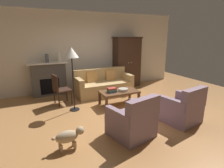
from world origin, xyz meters
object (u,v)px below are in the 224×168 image
object	(u,v)px
armoire	(127,62)
couch	(103,85)
fireplace	(49,79)
fruit_bowl	(123,90)
armchair_near_left	(133,122)
side_chair_wooden	(59,88)
mantel_vase_slate	(47,58)
mantel_vase_cream	(59,57)
dog	(69,136)
armchair_near_right	(182,109)
coffee_table	(119,93)
book_stack	(112,90)
floor_lamp	(72,56)

from	to	relation	value
armoire	couch	bearing A→B (deg)	-153.81
fireplace	fruit_bowl	xyz separation A→B (m)	(1.85, -1.86, -0.11)
couch	fruit_bowl	xyz separation A→B (m)	(0.15, -1.17, 0.14)
armchair_near_left	side_chair_wooden	size ratio (longest dim) A/B	1.03
mantel_vase_slate	mantel_vase_cream	size ratio (longest dim) A/B	0.89
mantel_vase_cream	armchair_near_left	bearing A→B (deg)	-76.53
fireplace	dog	world-z (taller)	fireplace
mantel_vase_cream	armchair_near_right	distance (m)	4.15
coffee_table	mantel_vase_slate	distance (m)	2.66
fruit_bowl	dog	distance (m)	2.42
fireplace	mantel_vase_cream	bearing A→B (deg)	-2.70
mantel_vase_cream	dog	xyz separation A→B (m)	(-0.42, -3.34, -1.03)
armchair_near_left	armchair_near_right	xyz separation A→B (m)	(1.37, 0.06, 0.00)
book_stack	armchair_near_left	bearing A→B (deg)	-100.13
couch	armchair_near_left	world-z (taller)	armchair_near_left
book_stack	side_chair_wooden	xyz separation A→B (m)	(-1.33, 0.75, 0.03)
book_stack	armchair_near_left	world-z (taller)	armchair_near_left
fruit_bowl	side_chair_wooden	xyz separation A→B (m)	(-1.68, 0.77, 0.06)
fireplace	side_chair_wooden	world-z (taller)	fireplace
dog	fruit_bowl	bearing A→B (deg)	38.48
dog	mantel_vase_cream	bearing A→B (deg)	82.84
couch	armchair_near_left	bearing A→B (deg)	-100.05
mantel_vase_slate	armchair_near_left	distance (m)	3.77
dog	armoire	bearing A→B (deg)	47.68
armoire	coffee_table	bearing A→B (deg)	-124.81
armoire	fruit_bowl	bearing A→B (deg)	-121.73
armchair_near_right	floor_lamp	world-z (taller)	floor_lamp
mantel_vase_cream	side_chair_wooden	xyz separation A→B (m)	(-0.21, -1.07, -0.76)
mantel_vase_slate	armchair_near_right	size ratio (longest dim) A/B	0.31
fireplace	mantel_vase_slate	distance (m)	0.69
coffee_table	armchair_near_right	size ratio (longest dim) A/B	1.22
floor_lamp	coffee_table	bearing A→B (deg)	-7.12
armchair_near_left	floor_lamp	size ratio (longest dim) A/B	0.55
mantel_vase_cream	armchair_near_left	size ratio (longest dim) A/B	0.34
armoire	armchair_near_left	xyz separation A→B (m)	(-1.74, -3.39, -0.65)
armchair_near_right	dog	world-z (taller)	armchair_near_right
coffee_table	armchair_near_left	world-z (taller)	armchair_near_left
armoire	fruit_bowl	size ratio (longest dim) A/B	6.88
armchair_near_right	side_chair_wooden	xyz separation A→B (m)	(-2.40, 2.32, 0.20)
fruit_bowl	floor_lamp	world-z (taller)	floor_lamp
couch	mantel_vase_slate	xyz separation A→B (m)	(-1.70, 0.68, 0.94)
couch	mantel_vase_cream	xyz separation A→B (m)	(-1.32, 0.68, 0.96)
floor_lamp	side_chair_wooden	bearing A→B (deg)	116.29
couch	mantel_vase_cream	size ratio (longest dim) A/B	6.20
fireplace	coffee_table	xyz separation A→B (m)	(1.74, -1.82, -0.20)
armoire	side_chair_wooden	bearing A→B (deg)	-160.02
couch	side_chair_wooden	world-z (taller)	side_chair_wooden
armchair_near_left	dog	distance (m)	1.25
coffee_table	mantel_vase_cream	world-z (taller)	mantel_vase_cream
couch	side_chair_wooden	distance (m)	1.59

